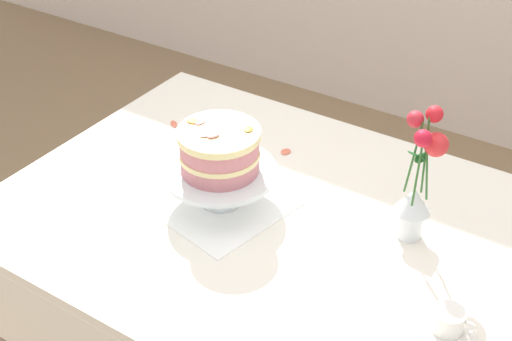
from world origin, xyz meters
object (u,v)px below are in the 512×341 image
object	(u,v)px
flower_vase	(418,187)
layer_cake	(219,150)
teacup	(448,323)
cake_stand	(220,175)
dining_table	(273,249)

from	to	relation	value
flower_vase	layer_cake	bearing A→B (deg)	-163.58
layer_cake	teacup	bearing A→B (deg)	-9.58
cake_stand	teacup	distance (m)	0.65
cake_stand	dining_table	bearing A→B (deg)	0.94
cake_stand	flower_vase	bearing A→B (deg)	16.42
dining_table	flower_vase	distance (m)	0.41
teacup	cake_stand	bearing A→B (deg)	170.42
layer_cake	teacup	size ratio (longest dim) A/B	1.67
dining_table	layer_cake	size ratio (longest dim) A/B	6.85
dining_table	layer_cake	xyz separation A→B (m)	(-0.16, -0.00, 0.25)
layer_cake	teacup	xyz separation A→B (m)	(0.64, -0.11, -0.13)
cake_stand	layer_cake	xyz separation A→B (m)	(-0.00, -0.00, 0.07)
cake_stand	flower_vase	distance (m)	0.48
teacup	layer_cake	bearing A→B (deg)	170.42
dining_table	teacup	distance (m)	0.51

